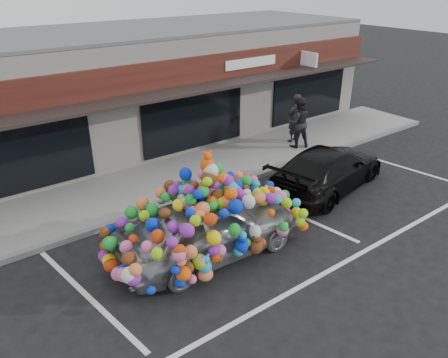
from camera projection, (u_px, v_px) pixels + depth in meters
ground at (215, 249)px, 10.85m from camera, size 90.00×90.00×0.00m
shop_building at (81, 94)px, 16.03m from camera, size 24.00×7.20×4.31m
sidewalk at (141, 188)px, 13.72m from camera, size 26.00×3.00×0.15m
kerb at (165, 207)px, 12.63m from camera, size 26.00×0.18×0.16m
parking_stripe_left at (87, 296)px, 9.27m from camera, size 0.73×4.37×0.01m
parking_stripe_mid at (290, 212)px, 12.51m from camera, size 0.73×4.37×0.01m
parking_stripe_right at (400, 166)px, 15.42m from camera, size 0.73×4.37×0.01m
lane_line at (341, 264)px, 10.27m from camera, size 14.00×0.12×0.01m
toy_car at (209, 221)px, 10.24m from camera, size 3.24×4.86×2.79m
black_sedan at (328, 169)px, 13.58m from camera, size 2.85×5.01×1.37m
pedestrian_a at (294, 118)px, 16.89m from camera, size 0.77×0.59×1.89m
pedestrian_b at (298, 122)px, 16.36m from camera, size 1.14×1.04×1.92m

